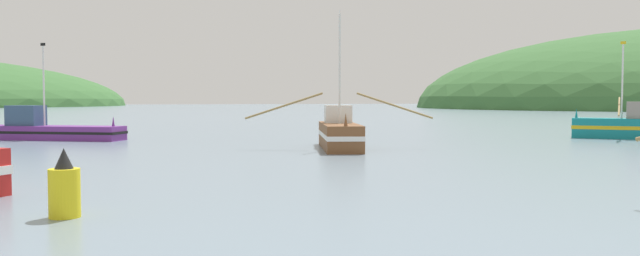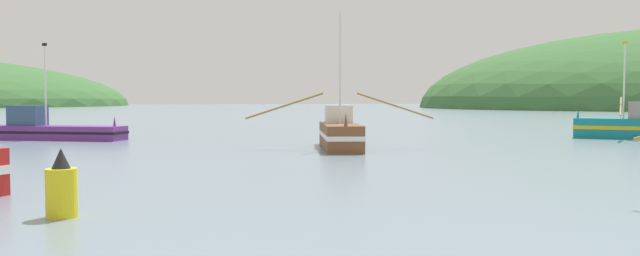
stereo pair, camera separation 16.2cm
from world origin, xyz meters
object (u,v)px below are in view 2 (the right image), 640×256
Objects in this scene: fishing_boat_brown at (340,134)px; channel_buoy at (62,188)px; fishing_boat_teal at (622,126)px; fishing_boat_purple at (43,130)px.

fishing_boat_brown is 21.95m from channel_buoy.
fishing_boat_brown is (-21.83, -3.54, -0.02)m from fishing_boat_teal.
fishing_boat_purple reaches higher than channel_buoy.
fishing_boat_teal reaches higher than fishing_boat_purple.
fishing_boat_purple is at bearing 100.93° from channel_buoy.
fishing_boat_brown is at bearing -9.07° from fishing_boat_purple.
fishing_boat_teal is 40.36m from channel_buoy.
channel_buoy is (-33.94, -21.85, -0.17)m from fishing_boat_teal.
fishing_boat_brown is 6.31× the size of channel_buoy.
fishing_boat_purple is 6.67× the size of channel_buoy.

